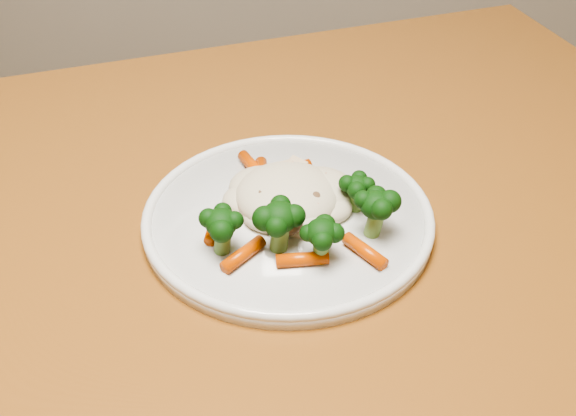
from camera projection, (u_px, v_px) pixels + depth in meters
name	position (u px, v px, depth m)	size (l,w,h in m)	color
dining_table	(178.00, 330.00, 0.71)	(1.44, 1.18, 0.75)	#985A23
plate	(288.00, 220.00, 0.68)	(0.27, 0.27, 0.01)	white
meal	(295.00, 202.00, 0.66)	(0.18, 0.18, 0.05)	beige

